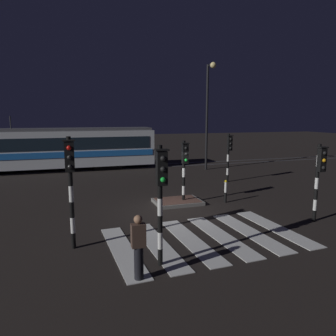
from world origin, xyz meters
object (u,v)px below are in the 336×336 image
Objects in this scene: traffic_light_corner_near_right at (319,171)px; tram at (48,148)px; traffic_light_corner_far_right at (229,150)px; bollard_island_edge at (226,191)px; traffic_light_corner_near_left at (70,176)px; street_lamp_trackside_right at (208,105)px; traffic_light_kerb_mid_left at (161,188)px; traffic_light_median_centre at (184,163)px; pedestrian_waiting_at_kerb at (139,247)px.

traffic_light_corner_near_right is 19.02m from tram.
traffic_light_corner_far_right is 5.20m from bollard_island_edge.
bollard_island_edge is (7.15, 3.44, -1.77)m from traffic_light_corner_near_left.
street_lamp_trackside_right is at bearing 84.81° from traffic_light_corner_near_right.
traffic_light_corner_near_right is 2.77× the size of bollard_island_edge.
traffic_light_kerb_mid_left is at bearing -78.19° from tram.
tram is at bearing 164.81° from street_lamp_trackside_right.
traffic_light_median_centre reaches higher than bollard_island_edge.
street_lamp_trackside_right reaches higher than traffic_light_corner_far_right.
tram is 18.30m from pedestrian_waiting_at_kerb.
traffic_light_kerb_mid_left is at bearing -119.35° from street_lamp_trackside_right.
traffic_light_corner_near_right is 1.80× the size of pedestrian_waiting_at_kerb.
street_lamp_trackside_right is at bearing 59.32° from pedestrian_waiting_at_kerb.
bollard_island_edge is at bearing 119.27° from traffic_light_corner_near_right.
traffic_light_median_centre is 10.45m from street_lamp_trackside_right.
traffic_light_corner_near_right is at bearing -95.19° from street_lamp_trackside_right.
traffic_light_corner_near_left is (-5.17, -3.83, 0.35)m from traffic_light_median_centre.
traffic_light_kerb_mid_left reaches higher than pedestrian_waiting_at_kerb.
traffic_light_median_centre is (2.89, 5.79, -0.24)m from traffic_light_kerb_mid_left.
traffic_light_kerb_mid_left reaches higher than bollard_island_edge.
traffic_light_corner_far_right is 0.87× the size of traffic_light_corner_near_left.
tram is 9.48× the size of pedestrian_waiting_at_kerb.
traffic_light_median_centre is 0.38× the size of street_lamp_trackside_right.
traffic_light_median_centre is at bearing -121.18° from street_lamp_trackside_right.
traffic_light_kerb_mid_left is 17.92m from tram.
tram is at bearing 99.19° from pedestrian_waiting_at_kerb.
traffic_light_median_centre is at bearing -60.84° from tram.
traffic_light_kerb_mid_left reaches higher than traffic_light_corner_far_right.
tram reaches higher than traffic_light_median_centre.
traffic_light_kerb_mid_left reaches higher than traffic_light_median_centre.
tram is at bearing 125.14° from bollard_island_edge.
traffic_light_corner_near_left reaches higher than traffic_light_corner_far_right.
traffic_light_corner_far_right is 0.99× the size of traffic_light_corner_near_right.
traffic_light_corner_near_right is at bearing -56.15° from tram.
pedestrian_waiting_at_kerb is at bearing -80.81° from tram.
traffic_light_kerb_mid_left is 1.10× the size of traffic_light_corner_far_right.
pedestrian_waiting_at_kerb is 1.54× the size of bollard_island_edge.
traffic_light_corner_near_left is 16.37m from street_lamp_trackside_right.
traffic_light_corner_near_right is at bearing -1.31° from traffic_light_corner_near_left.
traffic_light_median_centre is 2.71× the size of bollard_island_edge.
bollard_island_edge is at bearing -11.05° from traffic_light_median_centre.
traffic_light_kerb_mid_left is 1.10× the size of traffic_light_corner_near_right.
street_lamp_trackside_right is 12.59m from tram.
street_lamp_trackside_right is at bearing 70.36° from bollard_island_edge.
traffic_light_median_centre is at bearing 36.57° from traffic_light_corner_near_left.
street_lamp_trackside_right reaches higher than traffic_light_corner_near_left.
traffic_light_corner_near_left is at bearing -129.85° from street_lamp_trackside_right.
traffic_light_kerb_mid_left is 12.20m from traffic_light_corner_far_right.
bollard_island_edge is (-2.05, 3.65, -1.47)m from traffic_light_corner_near_right.
traffic_light_corner_far_right is 5.55m from street_lamp_trackside_right.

